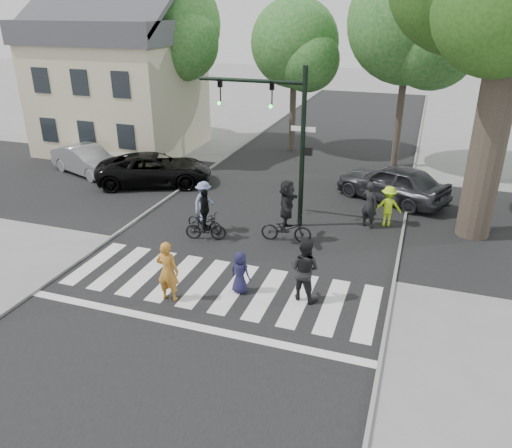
% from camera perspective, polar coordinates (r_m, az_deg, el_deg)
% --- Properties ---
extents(ground, '(120.00, 120.00, 0.00)m').
position_cam_1_polar(ground, '(14.66, -5.73, -8.89)').
color(ground, gray).
rests_on(ground, ground).
extents(road_stem, '(10.00, 70.00, 0.01)m').
position_cam_1_polar(road_stem, '(18.75, 0.54, -1.10)').
color(road_stem, black).
rests_on(road_stem, ground).
extents(road_cross, '(70.00, 10.00, 0.01)m').
position_cam_1_polar(road_cross, '(21.39, 3.08, 2.10)').
color(road_cross, black).
rests_on(road_cross, ground).
extents(curb_left, '(0.10, 70.00, 0.10)m').
position_cam_1_polar(curb_left, '(20.74, -12.82, 0.94)').
color(curb_left, gray).
rests_on(curb_left, ground).
extents(curb_right, '(0.10, 70.00, 0.10)m').
position_cam_1_polar(curb_right, '(17.95, 16.04, -3.12)').
color(curb_right, gray).
rests_on(curb_right, ground).
extents(crosswalk, '(10.00, 3.85, 0.01)m').
position_cam_1_polar(crosswalk, '(15.17, -4.70, -7.61)').
color(crosswalk, silver).
rests_on(crosswalk, ground).
extents(traffic_signal, '(4.45, 0.29, 6.00)m').
position_cam_1_polar(traffic_signal, '(18.49, 2.84, 11.28)').
color(traffic_signal, black).
rests_on(traffic_signal, ground).
extents(bg_tree_0, '(5.46, 5.20, 8.97)m').
position_cam_1_polar(bg_tree_0, '(33.24, -17.20, 19.77)').
color(bg_tree_0, brown).
rests_on(bg_tree_0, ground).
extents(bg_tree_1, '(6.09, 5.80, 9.80)m').
position_cam_1_polar(bg_tree_1, '(30.14, -9.54, 21.10)').
color(bg_tree_1, brown).
rests_on(bg_tree_1, ground).
extents(bg_tree_2, '(5.04, 4.80, 8.40)m').
position_cam_1_polar(bg_tree_2, '(28.74, 4.83, 19.47)').
color(bg_tree_2, brown).
rests_on(bg_tree_2, ground).
extents(bg_tree_3, '(6.30, 6.00, 10.20)m').
position_cam_1_polar(bg_tree_3, '(26.46, 17.82, 20.67)').
color(bg_tree_3, brown).
rests_on(bg_tree_3, ground).
extents(house, '(8.40, 8.10, 8.82)m').
position_cam_1_polar(house, '(30.53, -15.33, 15.25)').
color(house, beige).
rests_on(house, ground).
extents(pedestrian_woman, '(0.68, 0.46, 1.85)m').
position_cam_1_polar(pedestrian_woman, '(14.49, -10.06, -5.33)').
color(pedestrian_woman, '#C67E2B').
rests_on(pedestrian_woman, ground).
extents(pedestrian_child, '(0.73, 0.56, 1.32)m').
position_cam_1_polar(pedestrian_child, '(14.76, -1.83, -5.55)').
color(pedestrian_child, '#1C1A3D').
rests_on(pedestrian_child, ground).
extents(pedestrian_adult, '(1.09, 0.94, 1.92)m').
position_cam_1_polar(pedestrian_adult, '(14.36, 5.56, -5.20)').
color(pedestrian_adult, black).
rests_on(pedestrian_adult, ground).
extents(cyclist_left, '(1.66, 1.13, 1.99)m').
position_cam_1_polar(cyclist_left, '(18.69, -5.94, 1.55)').
color(cyclist_left, black).
rests_on(cyclist_left, ground).
extents(cyclist_mid, '(1.55, 0.97, 1.95)m').
position_cam_1_polar(cyclist_mid, '(18.07, -5.82, 0.55)').
color(cyclist_mid, black).
rests_on(cyclist_mid, ground).
extents(cyclist_right, '(1.89, 1.76, 2.32)m').
position_cam_1_polar(cyclist_right, '(17.79, 3.52, 1.07)').
color(cyclist_right, black).
rests_on(cyclist_right, ground).
extents(car_suv, '(5.88, 4.36, 1.48)m').
position_cam_1_polar(car_suv, '(24.27, -11.54, 6.15)').
color(car_suv, black).
rests_on(car_suv, ground).
extents(car_silver, '(4.60, 2.93, 1.43)m').
position_cam_1_polar(car_silver, '(26.73, -18.76, 6.92)').
color(car_silver, '#A1A3A7').
rests_on(car_silver, ground).
extents(car_grey, '(5.24, 3.78, 1.66)m').
position_cam_1_polar(car_grey, '(22.46, 15.31, 4.58)').
color(car_grey, '#2D2D32').
rests_on(car_grey, ground).
extents(bystander_hivis, '(1.13, 0.78, 1.60)m').
position_cam_1_polar(bystander_hivis, '(19.82, 14.85, 1.98)').
color(bystander_hivis, '#C8FF1D').
rests_on(bystander_hivis, ground).
extents(bystander_dark, '(0.80, 0.68, 1.85)m').
position_cam_1_polar(bystander_dark, '(19.45, 12.84, 2.16)').
color(bystander_dark, black).
rests_on(bystander_dark, ground).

